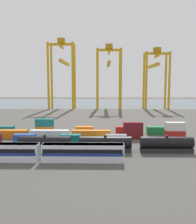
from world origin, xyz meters
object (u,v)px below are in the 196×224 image
(shipping_container_11, at_px, (5,130))
(gantry_crane_west, at_px, (62,67))
(freight_tank_row, at_px, (105,144))
(gantry_crane_central, at_px, (109,70))
(shipping_container_12, at_px, (45,130))
(passenger_train, at_px, (40,152))
(gantry_crane_east, at_px, (156,72))
(shipping_container_6, at_px, (91,134))

(shipping_container_11, distance_m, gantry_crane_west, 95.64)
(freight_tank_row, xyz_separation_m, gantry_crane_central, (3.54, 113.88, 24.82))
(shipping_container_12, distance_m, gantry_crane_central, 98.03)
(passenger_train, distance_m, shipping_container_11, 36.09)
(shipping_container_11, distance_m, gantry_crane_central, 102.27)
(freight_tank_row, distance_m, shipping_container_11, 40.96)
(gantry_crane_west, bearing_deg, shipping_container_12, -84.85)
(gantry_crane_central, height_order, gantry_crane_east, gantry_crane_central)
(shipping_container_12, bearing_deg, gantry_crane_west, 95.15)
(freight_tank_row, bearing_deg, gantry_crane_central, 88.22)
(gantry_crane_east, bearing_deg, shipping_container_6, -112.39)
(passenger_train, height_order, shipping_container_11, passenger_train)
(freight_tank_row, relative_size, shipping_container_12, 7.23)
(freight_tank_row, bearing_deg, gantry_crane_east, 72.39)
(passenger_train, xyz_separation_m, gantry_crane_east, (50.42, 120.97, 23.31))
(shipping_container_6, distance_m, shipping_container_12, 17.68)
(freight_tank_row, height_order, gantry_crane_central, gantry_crane_central)
(shipping_container_6, bearing_deg, shipping_container_12, 157.42)
(passenger_train, distance_m, gantry_crane_east, 133.12)
(passenger_train, xyz_separation_m, shipping_container_12, (-6.12, 30.14, -0.84))
(passenger_train, relative_size, shipping_container_12, 6.12)
(passenger_train, bearing_deg, shipping_container_6, 66.39)
(passenger_train, height_order, shipping_container_6, passenger_train)
(gantry_crane_west, relative_size, gantry_crane_east, 1.15)
(shipping_container_12, bearing_deg, gantry_crane_central, 75.22)
(shipping_container_11, xyz_separation_m, gantry_crane_east, (70.25, 90.83, 24.15))
(freight_tank_row, relative_size, shipping_container_6, 3.61)
(freight_tank_row, xyz_separation_m, gantry_crane_east, (35.93, 113.20, 23.45))
(shipping_container_6, relative_size, gantry_crane_west, 0.25)
(shipping_container_11, height_order, gantry_crane_west, gantry_crane_west)
(gantry_crane_central, bearing_deg, shipping_container_6, -94.55)
(freight_tank_row, height_order, gantry_crane_west, gantry_crane_west)
(gantry_crane_central, bearing_deg, gantry_crane_east, -1.21)
(gantry_crane_west, distance_m, gantry_crane_central, 32.45)
(gantry_crane_east, bearing_deg, gantry_crane_west, 179.44)
(passenger_train, relative_size, gantry_crane_west, 0.77)
(shipping_container_12, height_order, gantry_crane_east, gantry_crane_east)
(shipping_container_12, bearing_deg, gantry_crane_east, 58.10)
(passenger_train, bearing_deg, freight_tank_row, 28.22)
(freight_tank_row, distance_m, shipping_container_6, 16.17)
(gantry_crane_east, bearing_deg, freight_tank_row, -107.61)
(shipping_container_6, distance_m, gantry_crane_central, 101.87)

